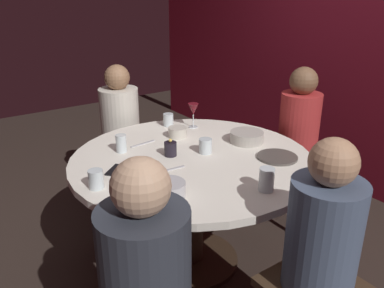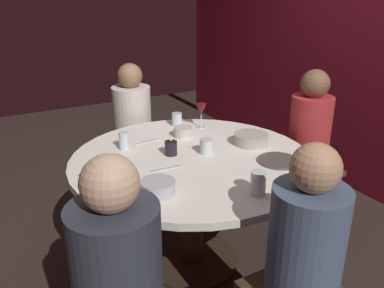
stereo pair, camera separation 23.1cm
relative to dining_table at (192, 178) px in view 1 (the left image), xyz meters
name	(u,v)px [view 1 (the left image)]	position (x,y,z in m)	size (l,w,h in m)	color
ground_plane	(192,260)	(0.00, 0.00, -0.61)	(8.00, 8.00, 0.00)	#2D231E
back_wall	(379,39)	(0.00, 1.80, 0.69)	(6.00, 0.10, 2.60)	maroon
dining_table	(192,178)	(0.00, 0.00, 0.00)	(1.43, 1.43, 0.75)	silver
seated_diner_left	(120,121)	(-0.97, 0.00, 0.10)	(0.40, 0.40, 1.15)	#3F2D1E
seated_diner_back	(299,129)	(0.00, 0.95, 0.12)	(0.40, 0.40, 1.18)	#3F2D1E
seated_diner_right	(323,238)	(0.94, 0.00, 0.11)	(0.40, 0.40, 1.16)	#3F2D1E
seated_diner_front_right	(145,273)	(0.71, -0.71, 0.12)	(0.57, 0.57, 1.18)	#3F2D1E
candle_holder	(170,149)	(-0.09, -0.10, 0.18)	(0.07, 0.07, 0.11)	black
wine_glass	(193,110)	(-0.42, 0.31, 0.27)	(0.08, 0.08, 0.18)	silver
dinner_plate	(277,157)	(0.31, 0.39, 0.15)	(0.24, 0.24, 0.01)	#4C4742
cell_phone	(116,170)	(-0.08, -0.45, 0.14)	(0.07, 0.14, 0.01)	black
bowl_serving_large	(168,189)	(0.32, -0.37, 0.18)	(0.17, 0.17, 0.07)	#B7B7BC
bowl_salad_center	(247,137)	(0.01, 0.42, 0.18)	(0.22, 0.22, 0.07)	#B2ADA3
bowl_small_white	(178,132)	(-0.33, 0.11, 0.17)	(0.12, 0.12, 0.07)	beige
cup_near_candle	(121,143)	(-0.31, -0.31, 0.20)	(0.06, 0.06, 0.11)	silver
cup_by_left_diner	(168,120)	(-0.55, 0.18, 0.19)	(0.07, 0.07, 0.09)	silver
cup_by_right_diner	(206,146)	(0.00, 0.10, 0.19)	(0.08, 0.08, 0.09)	silver
cup_center_front	(96,179)	(0.05, -0.62, 0.19)	(0.07, 0.07, 0.10)	silver
cup_far_edge	(267,179)	(0.55, 0.06, 0.20)	(0.08, 0.08, 0.12)	silver
fork_near_plate	(170,170)	(0.08, -0.21, 0.14)	(0.02, 0.18, 0.01)	#B7B7BC
knife_near_plate	(143,144)	(-0.34, -0.14, 0.14)	(0.02, 0.18, 0.01)	#B7B7BC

